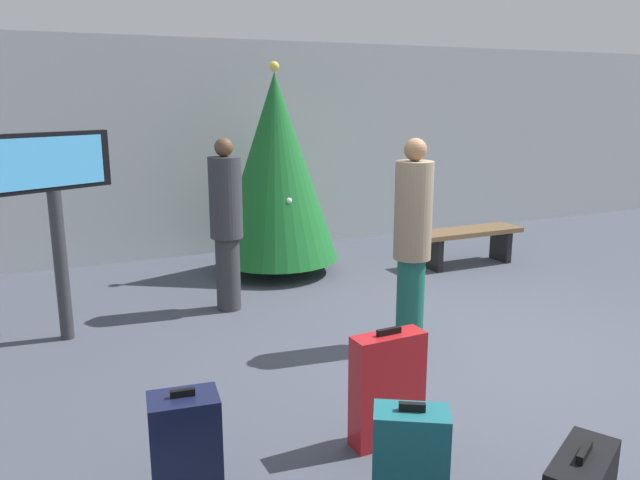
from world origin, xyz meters
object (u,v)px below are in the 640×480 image
flight_info_kiosk (54,193)px  suitcase_2 (186,448)px  waiting_bench (468,238)px  suitcase_0 (387,389)px  holiday_tree (276,168)px  traveller_0 (226,221)px  traveller_1 (412,238)px  suitcase_3 (409,479)px

flight_info_kiosk → suitcase_2: flight_info_kiosk is taller
waiting_bench → suitcase_0: (-3.16, -3.29, 0.01)m
holiday_tree → flight_info_kiosk: bearing=-153.1°
holiday_tree → suitcase_2: size_ratio=3.94×
flight_info_kiosk → suitcase_2: (0.49, -2.78, -1.04)m
suitcase_0 → suitcase_2: suitcase_0 is taller
flight_info_kiosk → traveller_0: 1.65m
holiday_tree → traveller_1: holiday_tree is taller
holiday_tree → suitcase_3: 5.11m
suitcase_0 → suitcase_2: bearing=-178.0°
flight_info_kiosk → waiting_bench: (4.94, 0.56, -0.99)m
flight_info_kiosk → traveller_1: flight_info_kiosk is taller
suitcase_3 → flight_info_kiosk: bearing=111.2°
waiting_bench → traveller_0: size_ratio=0.82×
waiting_bench → traveller_1: size_ratio=0.80×
traveller_1 → suitcase_0: 1.77m
holiday_tree → suitcase_0: bearing=-100.7°
traveller_0 → suitcase_0: bearing=-86.2°
holiday_tree → suitcase_3: holiday_tree is taller
traveller_0 → suitcase_3: bearing=-92.9°
waiting_bench → suitcase_2: (-4.45, -3.34, -0.05)m
holiday_tree → suitcase_0: (-0.76, -4.02, -0.95)m
waiting_bench → suitcase_3: suitcase_3 is taller
flight_info_kiosk → suitcase_0: 3.41m
traveller_1 → suitcase_3: 2.67m
traveller_1 → suitcase_0: bearing=-127.4°
flight_info_kiosk → waiting_bench: flight_info_kiosk is taller
flight_info_kiosk → suitcase_2: bearing=-80.1°
traveller_0 → suitcase_2: traveller_0 is taller
traveller_1 → suitcase_3: bearing=-122.6°
flight_info_kiosk → suitcase_3: size_ratio=2.43×
traveller_1 → suitcase_2: traveller_1 is taller
holiday_tree → traveller_0: holiday_tree is taller
traveller_1 → suitcase_3: size_ratio=2.38×
waiting_bench → suitcase_0: size_ratio=1.88×
traveller_0 → suitcase_3: (-0.19, -3.77, -0.57)m
waiting_bench → traveller_0: bearing=-173.5°
traveller_0 → holiday_tree: bearing=49.4°
holiday_tree → suitcase_3: size_ratio=3.34×
waiting_bench → traveller_1: 2.98m
traveller_1 → traveller_0: bearing=127.3°
waiting_bench → suitcase_0: bearing=-133.8°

